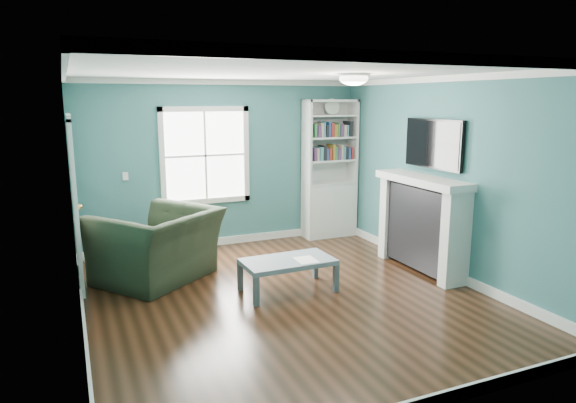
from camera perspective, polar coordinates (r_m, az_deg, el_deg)
name	(u,v)px	position (r m, az deg, el deg)	size (l,w,h in m)	color
floor	(287,297)	(6.18, -0.13, -10.60)	(5.00, 5.00, 0.00)	black
room_walls	(287,165)	(5.78, -0.14, 4.12)	(5.00, 5.00, 5.00)	#376D6D
trim	(287,195)	(5.83, -0.13, 0.76)	(4.50, 5.00, 2.60)	white
window	(205,156)	(8.04, -9.17, 5.06)	(1.40, 0.06, 1.50)	white
bookshelf	(329,183)	(8.68, 4.60, 2.11)	(0.90, 0.35, 2.31)	silver
fireplace	(422,225)	(7.18, 14.66, -2.51)	(0.44, 1.58, 1.30)	black
tv	(434,144)	(7.08, 15.88, 6.18)	(0.06, 1.10, 0.65)	black
door	(74,202)	(6.78, -22.64, -0.04)	(0.12, 0.98, 2.17)	silver
ceiling_fixture	(354,78)	(6.23, 7.32, 13.47)	(0.38, 0.38, 0.15)	white
light_switch	(125,176)	(7.87, -17.61, 2.70)	(0.08, 0.01, 0.12)	white
recliner	(157,234)	(6.79, -14.33, -3.51)	(1.40, 0.91, 1.22)	black
coffee_table	(288,264)	(6.26, -0.01, -6.91)	(1.11, 0.63, 0.40)	#4B545B
paper_sheet	(306,260)	(6.22, 2.02, -6.50)	(0.24, 0.30, 0.00)	white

